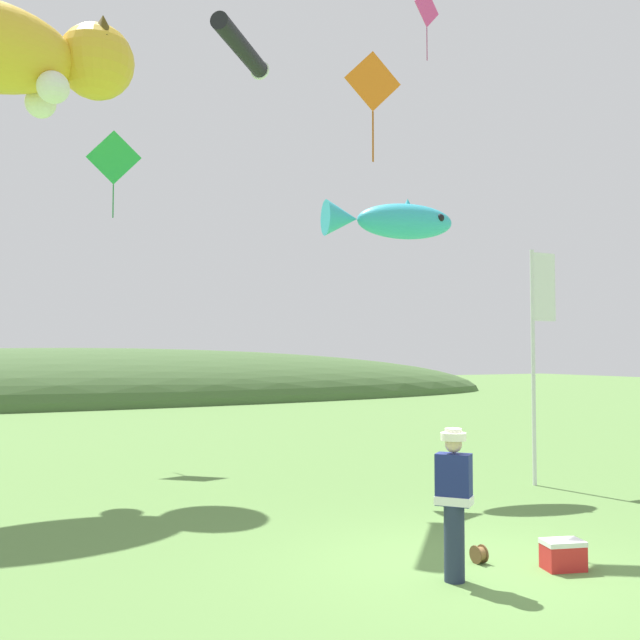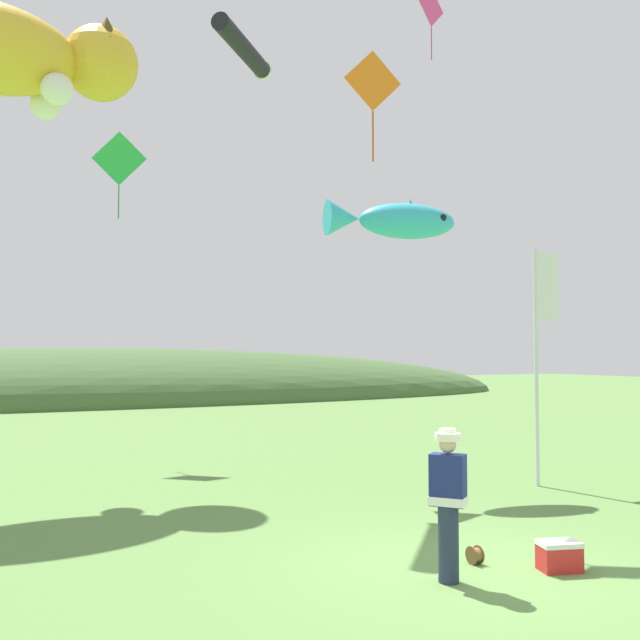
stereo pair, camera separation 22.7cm
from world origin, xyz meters
TOP-DOWN VIEW (x-y plane):
  - ground_plane at (0.00, 0.00)m, footprint 120.00×120.00m
  - distant_hill_ridge at (-2.34, 33.11)m, footprint 57.76×14.48m
  - festival_attendant at (-0.43, -0.28)m, footprint 0.47×0.49m
  - kite_spool at (0.30, 0.16)m, footprint 0.13×0.23m
  - picnic_cooler at (1.05, -0.52)m, footprint 0.56×0.45m
  - festival_banner_pole at (4.91, 3.82)m, footprint 0.66×0.08m
  - kite_giant_cat at (-4.86, 9.25)m, footprint 7.38×2.55m
  - kite_fish_windsock at (2.32, 5.30)m, footprint 2.86×1.32m
  - kite_tube_streamer at (-0.60, 6.32)m, footprint 1.90×2.11m
  - kite_diamond_pink at (5.35, 8.19)m, footprint 1.02×0.35m
  - kite_diamond_orange at (0.80, 3.51)m, footprint 1.07×0.17m
  - kite_diamond_green at (-1.98, 12.30)m, footprint 1.37×0.56m

SIDE VIEW (x-z plane):
  - ground_plane at x=0.00m, z-range 0.00..0.00m
  - distant_hill_ridge at x=-2.34m, z-range -2.91..2.91m
  - kite_spool at x=0.30m, z-range 0.00..0.23m
  - picnic_cooler at x=1.05m, z-range 0.00..0.36m
  - festival_attendant at x=-0.43m, z-range 0.07..1.84m
  - festival_banner_pole at x=4.91m, z-range 0.74..5.50m
  - kite_fish_windsock at x=2.32m, z-range 4.97..5.83m
  - kite_diamond_orange at x=0.80m, z-range 6.44..8.42m
  - kite_diamond_green at x=-1.98m, z-range 6.70..9.08m
  - kite_tube_streamer at x=-0.60m, z-range 8.64..9.08m
  - kite_giant_cat at x=-4.86m, z-range 7.98..10.22m
  - kite_diamond_pink at x=5.35m, z-range 10.86..12.82m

